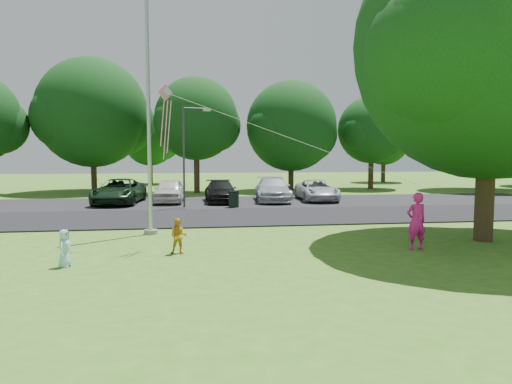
{
  "coord_description": "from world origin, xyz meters",
  "views": [
    {
      "loc": [
        -1.99,
        -12.07,
        2.95
      ],
      "look_at": [
        0.29,
        4.0,
        1.6
      ],
      "focal_mm": 32.0,
      "sensor_mm": 36.0,
      "label": 1
    }
  ],
  "objects": [
    {
      "name": "ground",
      "position": [
        0.0,
        0.0,
        0.0
      ],
      "size": [
        120.0,
        120.0,
        0.0
      ],
      "primitive_type": "plane",
      "color": "#3B6E1C",
      "rests_on": "ground"
    },
    {
      "name": "park_road",
      "position": [
        0.0,
        9.0,
        0.03
      ],
      "size": [
        60.0,
        6.0,
        0.06
      ],
      "primitive_type": "cube",
      "color": "black",
      "rests_on": "ground"
    },
    {
      "name": "parking_strip",
      "position": [
        0.0,
        15.5,
        0.03
      ],
      "size": [
        42.0,
        7.0,
        0.06
      ],
      "primitive_type": "cube",
      "color": "black",
      "rests_on": "ground"
    },
    {
      "name": "flagpole",
      "position": [
        -3.5,
        5.0,
        4.17
      ],
      "size": [
        0.5,
        0.5,
        10.0
      ],
      "color": "#B7BABF",
      "rests_on": "ground"
    },
    {
      "name": "street_lamp",
      "position": [
        -2.17,
        13.05,
        3.35
      ],
      "size": [
        1.55,
        0.48,
        5.57
      ],
      "rotation": [
        0.0,
        0.0,
        0.21
      ],
      "color": "#3F3F44",
      "rests_on": "ground"
    },
    {
      "name": "trash_can",
      "position": [
        0.28,
        12.58,
        0.48
      ],
      "size": [
        0.6,
        0.6,
        0.95
      ],
      "rotation": [
        0.0,
        0.0,
        -0.43
      ],
      "color": "black",
      "rests_on": "ground"
    },
    {
      "name": "big_tree",
      "position": [
        7.77,
        2.0,
        6.35
      ],
      "size": [
        9.56,
        8.96,
        11.05
      ],
      "rotation": [
        0.0,
        0.0,
        -0.0
      ],
      "color": "#332316",
      "rests_on": "ground"
    },
    {
      "name": "tree_row",
      "position": [
        1.59,
        24.23,
        5.71
      ],
      "size": [
        64.35,
        11.94,
        10.88
      ],
      "color": "#332316",
      "rests_on": "ground"
    },
    {
      "name": "horizon_trees",
      "position": [
        4.06,
        33.88,
        4.3
      ],
      "size": [
        77.46,
        7.2,
        7.02
      ],
      "color": "#332316",
      "rests_on": "ground"
    },
    {
      "name": "parked_cars",
      "position": [
        -0.47,
        15.49,
        0.76
      ],
      "size": [
        14.56,
        5.42,
        1.45
      ],
      "color": "black",
      "rests_on": "ground"
    },
    {
      "name": "woman",
      "position": [
        4.86,
        1.01,
        0.89
      ],
      "size": [
        0.69,
        0.48,
        1.78
      ],
      "primitive_type": "imported",
      "rotation": [
        0.0,
        0.0,
        3.23
      ],
      "color": "#E71E8B",
      "rests_on": "ground"
    },
    {
      "name": "child_yellow",
      "position": [
        -2.39,
        1.44,
        0.53
      ],
      "size": [
        0.55,
        0.45,
        1.06
      ],
      "primitive_type": "imported",
      "rotation": [
        0.0,
        0.0,
        -0.09
      ],
      "color": "orange",
      "rests_on": "ground"
    },
    {
      "name": "child_blue",
      "position": [
        -5.3,
        0.27,
        0.5
      ],
      "size": [
        0.41,
        0.54,
        0.99
      ],
      "primitive_type": "imported",
      "rotation": [
        0.0,
        0.0,
        1.37
      ],
      "color": "#98DEEA",
      "rests_on": "ground"
    },
    {
      "name": "kite",
      "position": [
        -2.46,
        2.27,
        4.3
      ],
      "size": [
        7.84,
        1.56,
        3.09
      ],
      "rotation": [
        0.0,
        0.0,
        0.62
      ],
      "color": "pink",
      "rests_on": "ground"
    }
  ]
}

